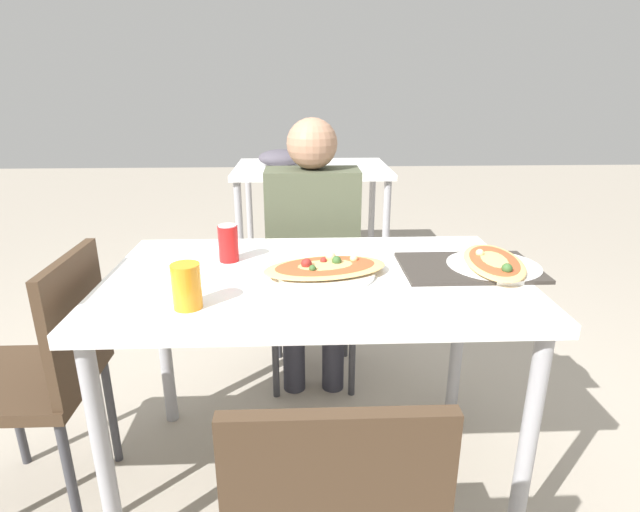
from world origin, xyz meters
TOP-DOWN VIEW (x-y plane):
  - ground_plane at (0.00, 0.00)m, footprint 14.00×14.00m
  - dining_table at (0.00, 0.00)m, footprint 1.30×0.76m
  - chair_far_seated at (0.01, 0.71)m, footprint 0.40×0.40m
  - chair_side_left at (-0.84, -0.08)m, footprint 0.40×0.40m
  - person_seated at (0.01, 0.60)m, footprint 0.40×0.24m
  - pizza_main at (0.03, -0.01)m, footprint 0.42×0.31m
  - soda_can at (-0.29, 0.13)m, footprint 0.07×0.07m
  - drink_glass at (-0.35, -0.24)m, footprint 0.08×0.08m
  - serving_tray at (0.50, 0.02)m, footprint 0.43×0.28m
  - pizza_second at (0.58, 0.02)m, footprint 0.30×0.39m
  - background_table at (0.00, 2.15)m, footprint 1.10×0.80m

SIDE VIEW (x-z plane):
  - ground_plane at x=0.00m, z-range 0.00..0.00m
  - chair_far_seated at x=0.01m, z-range 0.07..0.94m
  - chair_side_left at x=-0.84m, z-range 0.07..0.94m
  - dining_table at x=0.00m, z-range 0.31..1.08m
  - background_table at x=0.00m, z-range 0.27..1.16m
  - person_seated at x=0.01m, z-range 0.11..1.32m
  - serving_tray at x=0.50m, z-range 0.78..0.79m
  - pizza_second at x=0.58m, z-range 0.76..0.82m
  - pizza_main at x=0.03m, z-range 0.77..0.82m
  - drink_glass at x=-0.35m, z-range 0.78..0.90m
  - soda_can at x=-0.29m, z-range 0.77..0.90m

